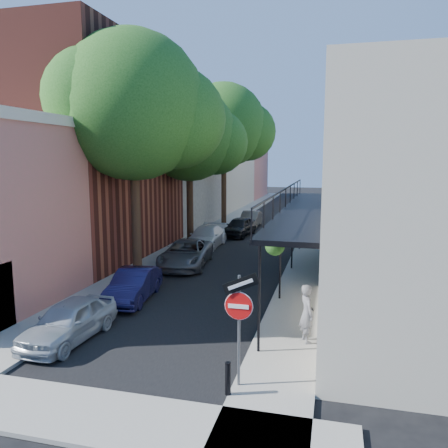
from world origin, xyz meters
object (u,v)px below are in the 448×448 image
Objects in this scene: bollard at (228,378)px; parked_car_f at (251,219)px; oak_far at (230,127)px; parked_car_d at (206,237)px; parked_car_e at (239,227)px; parked_car_a at (69,321)px; oak_mid at (196,136)px; parked_car_b at (134,285)px; sign_post at (239,311)px; parked_car_c at (186,254)px; pedestrian at (307,313)px; oak_near at (144,110)px.

parked_car_f reaches higher than bollard.
oak_far is 7.87m from parked_car_f.
parked_car_d is 1.14× the size of parked_car_e.
parked_car_d is (0.00, 15.03, 0.03)m from parked_car_a.
parked_car_d is (0.82, -0.63, -6.38)m from oak_mid.
parked_car_b is at bearing -88.83° from parked_car_d.
parked_car_c is (-5.36, 11.54, -1.35)m from sign_post.
parked_car_f is (0.02, 4.35, -0.03)m from parked_car_e.
oak_mid is at bearing 109.90° from bollard.
parked_car_c is 1.23× the size of parked_car_f.
bollard is at bearing -55.53° from parked_car_b.
parked_car_f is at bearing 82.48° from parked_car_d.
parked_car_a is (-5.76, 1.60, -1.40)m from sign_post.
bollard is 0.21× the size of parked_car_a.
sign_post is 1.67× the size of pedestrian.
parked_car_c is at bearing 81.42° from parked_car_b.
parked_car_d is 2.59× the size of pedestrian.
oak_near is 2.31× the size of parked_car_c.
parked_car_e is 1.01× the size of parked_car_f.
parked_car_d is 4.80m from parked_car_e.
oak_mid is at bearing 95.03° from parked_car_c.
pedestrian is at bearing -27.37° from parked_car_b.
oak_far is 12.31m from parked_car_d.
parked_car_d is (0.77, 7.34, -7.21)m from oak_near.
parked_car_c reaches higher than parked_car_f.
oak_far is at bearing 89.59° from oak_mid.
pedestrian is (6.02, -18.23, 0.32)m from parked_car_e.
oak_far reaches higher than parked_car_f.
sign_post is at bearing 71.44° from bollard.
parked_car_d is at bearing 84.38° from parked_car_b.
oak_far is (-6.51, 26.30, 6.22)m from sign_post.
oak_far reaches higher than parked_car_e.
parked_car_e is (1.18, 4.65, 0.02)m from parked_car_d.
oak_near is (-6.37, 9.76, 7.36)m from bollard.
bollard is 19.96m from oak_mid.
sign_post reaches higher than parked_car_c.
oak_near is 6.38× the size of pedestrian.
parked_car_f is at bearing -18.80° from oak_far.
sign_post is at bearing -54.91° from oak_near.
bollard is 22.20m from parked_car_e.
parked_car_b is 0.95× the size of parked_car_f.
parked_car_b is (0.97, -3.60, -7.25)m from oak_near.
bollard is at bearing -76.65° from oak_far.
oak_near is 2.81× the size of parked_car_e.
bollard is 0.20× the size of parked_car_e.
sign_post is 0.26× the size of oak_near.
parked_car_e reaches higher than parked_car_c.
bollard is at bearing -70.10° from oak_mid.
parked_car_f is 2.25× the size of pedestrian.
bollard is 18.00m from parked_car_d.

